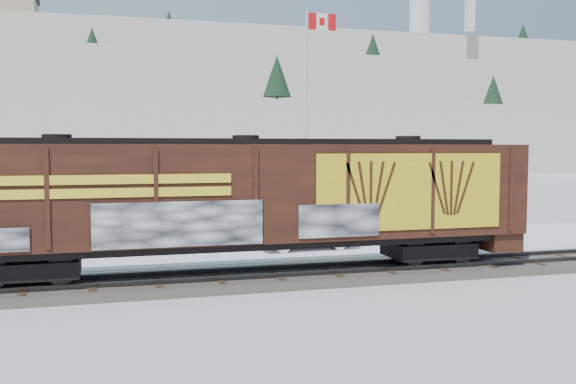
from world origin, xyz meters
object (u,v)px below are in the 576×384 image
object	(u,v)px
car_dark	(332,227)
hopper_railcar	(246,197)
flagpole	(308,143)
car_white	(307,233)
car_silver	(210,231)

from	to	relation	value
car_dark	hopper_railcar	bearing A→B (deg)	119.15
flagpole	car_white	world-z (taller)	flagpole
flagpole	car_dark	xyz separation A→B (m)	(-1.26, -7.81, -4.11)
car_white	car_dark	bearing A→B (deg)	-47.67
car_silver	car_dark	distance (m)	5.97
hopper_railcar	car_silver	world-z (taller)	hopper_railcar
flagpole	car_silver	xyz separation A→B (m)	(-7.23, -7.66, -4.12)
hopper_railcar	car_silver	size ratio (longest dim) A/B	4.78
flagpole	car_dark	bearing A→B (deg)	-99.17
car_silver	car_white	distance (m)	4.59
flagpole	car_white	size ratio (longest dim) A/B	2.84
flagpole	car_white	distance (m)	11.05
flagpole	car_silver	bearing A→B (deg)	-133.33
flagpole	car_dark	world-z (taller)	flagpole
car_silver	car_dark	size ratio (longest dim) A/B	0.84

